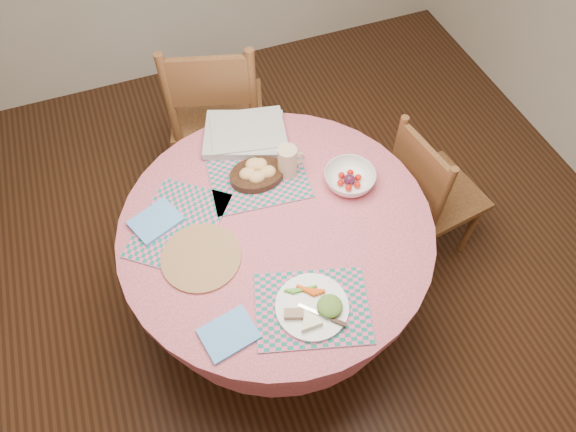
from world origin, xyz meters
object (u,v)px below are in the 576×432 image
Objects in this scene: wicker_trivet at (201,257)px; bread_bowl at (257,172)px; dining_table at (277,250)px; fruit_bowl at (350,179)px; chair_right at (430,192)px; chair_back at (217,113)px; dinner_plate at (315,306)px; latte_mug at (288,161)px.

wicker_trivet is 0.43m from bread_bowl.
fruit_bowl is at bearing 13.39° from dining_table.
wicker_trivet is at bearing 89.36° from chair_right.
wicker_trivet is (-0.31, -0.95, 0.22)m from chair_back.
chair_right is 0.58m from fruit_bowl.
fruit_bowl is (0.35, -0.82, 0.25)m from chair_back.
dining_table is at bearing 89.06° from chair_right.
chair_back is at bearing 90.14° from dining_table.
dinner_plate is 0.63m from latte_mug.
latte_mug is (0.14, -0.68, 0.29)m from chair_back.
chair_right is 3.63× the size of fruit_bowl.
bread_bowl is 1.65× the size of latte_mug.
latte_mug is (0.13, 0.61, 0.05)m from dinner_plate.
chair_back is 7.34× the size of latte_mug.
chair_back is 4.44× the size of bread_bowl.
dining_table is 1.21× the size of chair_back.
fruit_bowl is at bearing 53.47° from dinner_plate.
chair_right is 0.79m from latte_mug.
latte_mug is at bearing 71.86° from chair_right.
chair_back reaches higher than dining_table.
dining_table is 0.38m from latte_mug.
chair_right is at bearing 152.22° from chair_back.
latte_mug is 0.26m from fruit_bowl.
dinner_plate is at bearing -126.53° from fruit_bowl.
chair_right is 1.01m from dinner_plate.
chair_back is 0.93m from fruit_bowl.
fruit_bowl is (0.34, -0.16, -0.00)m from bread_bowl.
fruit_bowl is (0.35, 0.47, 0.01)m from dinner_plate.
chair_back reaches higher than dinner_plate.
chair_right is at bearing 2.55° from fruit_bowl.
latte_mug reaches higher than dining_table.
dinner_plate is (0.01, -1.29, 0.24)m from chair_back.
latte_mug reaches higher than fruit_bowl.
dining_table is at bearing -166.61° from fruit_bowl.
dining_table is 0.43m from fruit_bowl.
chair_back reaches higher than fruit_bowl.
wicker_trivet is (-1.14, -0.15, 0.31)m from chair_right.
chair_back is 0.71m from bread_bowl.
latte_mug reaches higher than bread_bowl.
wicker_trivet is 1.26× the size of fruit_bowl.
dining_table is 0.37m from wicker_trivet.
fruit_bowl is (-0.47, -0.02, 0.33)m from chair_right.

